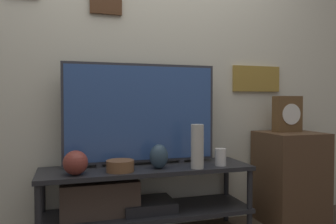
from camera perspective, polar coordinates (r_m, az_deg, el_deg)
name	(u,v)px	position (r m, az deg, el deg)	size (l,w,h in m)	color
wall_back	(140,53)	(2.56, -4.98, 10.27)	(6.40, 0.08, 2.70)	beige
media_console	(131,195)	(2.35, -6.51, -14.20)	(1.47, 0.42, 0.52)	#232326
television	(142,113)	(2.37, -4.63, -0.21)	(1.11, 0.05, 0.73)	#333338
vase_round_glass	(75,163)	(2.14, -15.81, -8.49)	(0.15, 0.15, 0.15)	brown
vase_wide_bowl	(120,166)	(2.19, -8.32, -9.26)	(0.18, 0.18, 0.07)	brown
vase_tall_ceramic	(197,146)	(2.26, 5.13, -5.99)	(0.09, 0.09, 0.30)	beige
vase_urn_stoneware	(159,156)	(2.25, -1.61, -7.74)	(0.13, 0.11, 0.17)	#2D4251
candle_jar	(221,157)	(2.39, 9.15, -7.77)	(0.08, 0.08, 0.12)	silver
side_table	(290,177)	(2.86, 20.47, -10.60)	(0.46, 0.44, 0.73)	#513823
mantel_clock	(287,114)	(2.83, 20.07, -0.32)	(0.22, 0.11, 0.29)	brown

